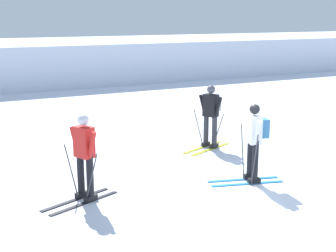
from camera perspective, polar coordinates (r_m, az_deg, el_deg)
ground_plane at (r=10.11m, az=8.15°, el=-7.54°), size 120.00×120.00×0.00m
far_snow_ridge at (r=27.65m, az=-15.49°, el=7.47°), size 80.00×8.88×2.09m
skier_red at (r=9.35m, az=-9.92°, el=-3.39°), size 1.62×0.96×1.71m
skier_black at (r=12.95m, az=5.13°, el=1.54°), size 1.62×0.96×1.71m
skier_white at (r=10.38m, az=10.21°, el=-1.52°), size 1.64×0.97×1.71m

